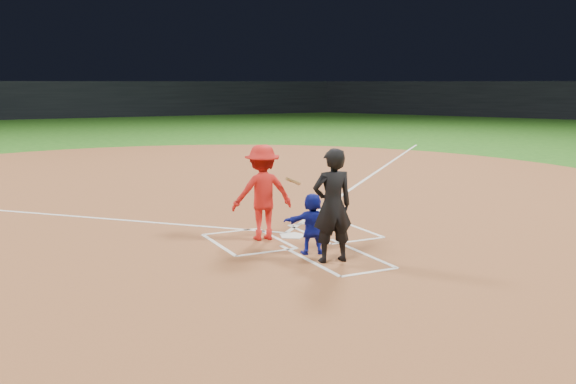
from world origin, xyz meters
name	(u,v)px	position (x,y,z in m)	size (l,w,h in m)	color
ground	(293,237)	(0.00, 0.00, 0.00)	(120.00, 120.00, 0.00)	#215916
home_plate_dirt	(198,192)	(0.00, 6.00, 0.01)	(28.00, 28.00, 0.01)	brown
stadium_wall_far	(42,100)	(0.00, 48.00, 1.60)	(80.00, 1.20, 3.20)	black
home_plate	(293,236)	(0.00, 0.00, 0.02)	(0.60, 0.60, 0.02)	silver
catcher	(312,223)	(-0.28, -1.35, 0.57)	(1.03, 0.33, 1.12)	#121C98
umpire	(332,206)	(-0.22, -1.96, 1.00)	(0.72, 0.47, 1.97)	black
chalk_markings	(206,195)	(0.00, 5.29, 0.01)	(28.35, 17.32, 0.01)	white
batter_at_plate	(263,192)	(-0.64, 0.05, 0.95)	(1.56, 0.90, 1.87)	red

